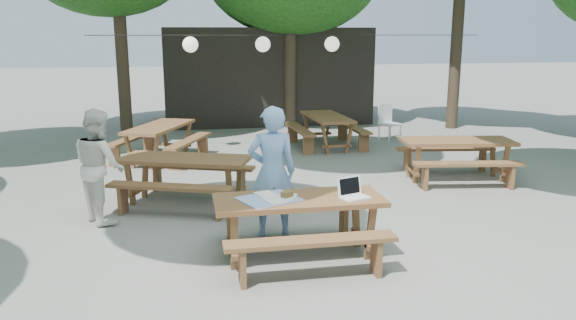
# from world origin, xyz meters

# --- Properties ---
(ground) EXTENTS (80.00, 80.00, 0.00)m
(ground) POSITION_xyz_m (0.00, 0.00, 0.00)
(ground) COLOR #62625D
(ground) RESTS_ON ground
(pavilion) EXTENTS (6.00, 3.00, 2.80)m
(pavilion) POSITION_xyz_m (0.50, 10.50, 1.40)
(pavilion) COLOR black
(pavilion) RESTS_ON ground
(main_picnic_table) EXTENTS (2.00, 1.58, 0.75)m
(main_picnic_table) POSITION_xyz_m (-0.71, -0.46, 0.39)
(main_picnic_table) COLOR brown
(main_picnic_table) RESTS_ON ground
(picnic_table_nw) EXTENTS (2.34, 2.15, 0.75)m
(picnic_table_nw) POSITION_xyz_m (-2.03, 2.01, 0.39)
(picnic_table_nw) COLOR brown
(picnic_table_nw) RESTS_ON ground
(picnic_table_ne) EXTENTS (2.11, 1.84, 0.75)m
(picnic_table_ne) POSITION_xyz_m (2.88, 2.60, 0.39)
(picnic_table_ne) COLOR brown
(picnic_table_ne) RESTS_ON ground
(picnic_table_far_w) EXTENTS (2.21, 2.37, 0.75)m
(picnic_table_far_w) POSITION_xyz_m (-2.52, 5.26, 0.39)
(picnic_table_far_w) COLOR brown
(picnic_table_far_w) RESTS_ON ground
(picnic_table_far_e) EXTENTS (1.65, 2.03, 0.75)m
(picnic_table_far_e) POSITION_xyz_m (1.31, 5.99, 0.39)
(picnic_table_far_e) COLOR brown
(picnic_table_far_e) RESTS_ON ground
(woman) EXTENTS (0.66, 0.45, 1.75)m
(woman) POSITION_xyz_m (-0.91, 0.34, 0.87)
(woman) COLOR #80ADE9
(woman) RESTS_ON ground
(second_person) EXTENTS (0.92, 0.99, 1.62)m
(second_person) POSITION_xyz_m (-3.22, 1.40, 0.81)
(second_person) COLOR white
(second_person) RESTS_ON ground
(plastic_chair) EXTENTS (0.57, 0.57, 0.90)m
(plastic_chair) POSITION_xyz_m (3.10, 6.61, 0.26)
(plastic_chair) COLOR white
(plastic_chair) RESTS_ON ground
(laptop) EXTENTS (0.40, 0.36, 0.24)m
(laptop) POSITION_xyz_m (-0.09, -0.56, 0.81)
(laptop) COLOR white
(laptop) RESTS_ON main_picnic_table
(tabletop_clutter) EXTENTS (0.81, 0.76, 0.08)m
(tabletop_clutter) POSITION_xyz_m (-1.02, -0.46, 0.76)
(tabletop_clutter) COLOR #396BC3
(tabletop_clutter) RESTS_ON main_picnic_table
(paper_lanterns) EXTENTS (9.00, 0.34, 0.38)m
(paper_lanterns) POSITION_xyz_m (-0.19, 6.00, 2.40)
(paper_lanterns) COLOR black
(paper_lanterns) RESTS_ON ground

